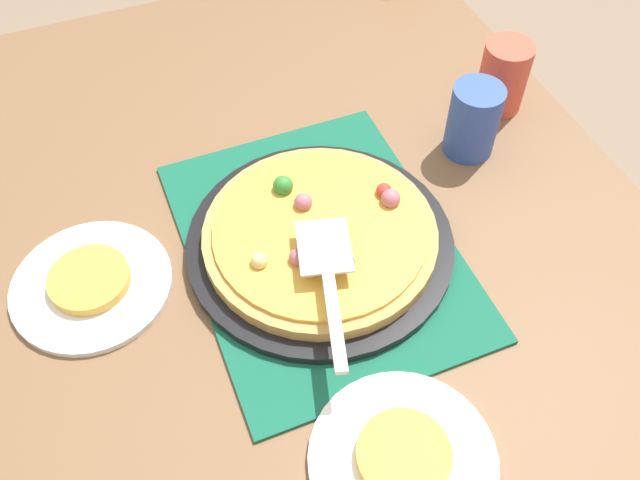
{
  "coord_description": "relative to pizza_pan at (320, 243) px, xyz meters",
  "views": [
    {
      "loc": [
        0.55,
        -0.22,
        1.53
      ],
      "look_at": [
        0.0,
        0.0,
        0.77
      ],
      "focal_mm": 38.51,
      "sensor_mm": 36.0,
      "label": 1
    }
  ],
  "objects": [
    {
      "name": "cup_far",
      "position": [
        -0.18,
        0.4,
        0.05
      ],
      "size": [
        0.08,
        0.08,
        0.12
      ],
      "primitive_type": "cylinder",
      "color": "#E04C38",
      "rests_on": "dining_table"
    },
    {
      "name": "served_slice_left",
      "position": [
        -0.06,
        -0.32,
        0.01
      ],
      "size": [
        0.11,
        0.11,
        0.02
      ],
      "primitive_type": "cylinder",
      "color": "gold",
      "rests_on": "plate_near_left"
    },
    {
      "name": "pizza",
      "position": [
        -0.0,
        0.0,
        0.02
      ],
      "size": [
        0.33,
        0.33,
        0.05
      ],
      "color": "tan",
      "rests_on": "pizza_pan"
    },
    {
      "name": "plate_near_left",
      "position": [
        -0.06,
        -0.32,
        -0.01
      ],
      "size": [
        0.22,
        0.22,
        0.01
      ],
      "primitive_type": "cylinder",
      "color": "white",
      "rests_on": "dining_table"
    },
    {
      "name": "dining_table",
      "position": [
        0.0,
        0.0,
        -0.12
      ],
      "size": [
        1.4,
        1.0,
        0.75
      ],
      "color": "brown",
      "rests_on": "ground_plane"
    },
    {
      "name": "pizza_server",
      "position": [
        0.09,
        -0.03,
        0.06
      ],
      "size": [
        0.23,
        0.1,
        0.01
      ],
      "color": "silver",
      "rests_on": "pizza"
    },
    {
      "name": "pizza_pan",
      "position": [
        0.0,
        0.0,
        0.0
      ],
      "size": [
        0.38,
        0.38,
        0.01
      ],
      "primitive_type": "cylinder",
      "color": "black",
      "rests_on": "placemat"
    },
    {
      "name": "served_slice_right",
      "position": [
        0.32,
        -0.03,
        0.01
      ],
      "size": [
        0.11,
        0.11,
        0.02
      ],
      "primitive_type": "cylinder",
      "color": "gold",
      "rests_on": "plate_far_right"
    },
    {
      "name": "ground_plane",
      "position": [
        0.0,
        0.0,
        -0.76
      ],
      "size": [
        8.0,
        8.0,
        0.0
      ],
      "primitive_type": "plane",
      "color": "#84705B"
    },
    {
      "name": "placemat",
      "position": [
        0.0,
        0.0,
        -0.01
      ],
      "size": [
        0.48,
        0.36,
        0.01
      ],
      "primitive_type": "cube",
      "color": "#145B42",
      "rests_on": "dining_table"
    },
    {
      "name": "plate_far_right",
      "position": [
        0.32,
        -0.03,
        -0.01
      ],
      "size": [
        0.22,
        0.22,
        0.01
      ],
      "primitive_type": "cylinder",
      "color": "white",
      "rests_on": "dining_table"
    },
    {
      "name": "cup_corner",
      "position": [
        -0.1,
        0.3,
        0.05
      ],
      "size": [
        0.08,
        0.08,
        0.12
      ],
      "primitive_type": "cylinder",
      "color": "#3351AD",
      "rests_on": "dining_table"
    }
  ]
}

